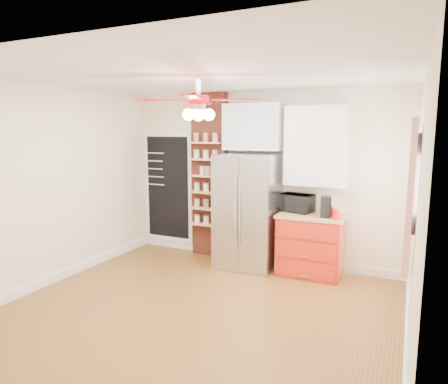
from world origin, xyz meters
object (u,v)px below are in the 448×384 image
at_px(fridge, 248,211).
at_px(ceiling_fan, 198,101).
at_px(red_cabinet, 311,245).
at_px(canister_left, 336,214).
at_px(toaster_oven, 296,203).
at_px(pantry_jar_oats, 202,171).
at_px(coffee_maker, 326,207).

bearing_deg(fridge, ceiling_fan, -88.24).
relative_size(red_cabinet, canister_left, 6.31).
relative_size(red_cabinet, toaster_oven, 1.97).
relative_size(red_cabinet, pantry_jar_oats, 6.90).
bearing_deg(red_cabinet, coffee_maker, -21.59).
relative_size(ceiling_fan, canister_left, 9.39).
bearing_deg(red_cabinet, toaster_oven, 157.78).
xyz_separation_m(fridge, coffee_maker, (1.18, -0.03, 0.17)).
relative_size(fridge, red_cabinet, 1.86).
xyz_separation_m(fridge, pantry_jar_oats, (-0.85, 0.12, 0.57)).
xyz_separation_m(red_cabinet, ceiling_fan, (-0.92, -1.68, 1.97)).
xyz_separation_m(toaster_oven, pantry_jar_oats, (-1.56, -0.04, 0.41)).
bearing_deg(red_cabinet, canister_left, -24.78).
height_order(fridge, coffee_maker, fridge).
distance_m(fridge, canister_left, 1.35).
bearing_deg(ceiling_fan, red_cabinet, 61.29).
distance_m(toaster_oven, coffee_maker, 0.51).
bearing_deg(toaster_oven, red_cabinet, -9.05).
height_order(fridge, canister_left, fridge).
xyz_separation_m(coffee_maker, pantry_jar_oats, (-2.03, 0.15, 0.40)).
bearing_deg(coffee_maker, fridge, 168.31).
xyz_separation_m(canister_left, pantry_jar_oats, (-2.19, 0.24, 0.47)).
height_order(toaster_oven, pantry_jar_oats, pantry_jar_oats).
xyz_separation_m(fridge, toaster_oven, (0.71, 0.16, 0.16)).
bearing_deg(fridge, coffee_maker, -1.62).
distance_m(ceiling_fan, coffee_maker, 2.39).
distance_m(red_cabinet, coffee_maker, 0.63).
bearing_deg(pantry_jar_oats, coffee_maker, -4.32).
bearing_deg(red_cabinet, ceiling_fan, -118.71).
height_order(red_cabinet, canister_left, canister_left).
height_order(red_cabinet, ceiling_fan, ceiling_fan).
bearing_deg(pantry_jar_oats, red_cabinet, -2.21).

